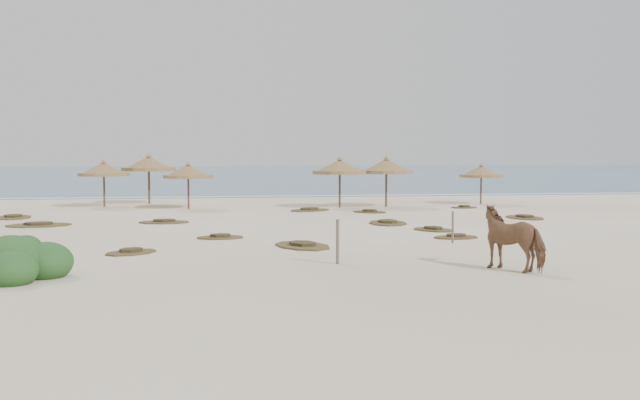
{
  "coord_description": "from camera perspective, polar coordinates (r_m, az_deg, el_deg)",
  "views": [
    {
      "loc": [
        -2.43,
        -23.79,
        3.23
      ],
      "look_at": [
        1.58,
        5.0,
        1.2
      ],
      "focal_mm": 40.0,
      "sensor_mm": 36.0,
      "label": 1
    }
  ],
  "objects": [
    {
      "name": "scrub_6",
      "position": [
        37.05,
        -23.32,
        -1.26
      ],
      "size": [
        2.07,
        2.75,
        0.16
      ],
      "rotation": [
        0.0,
        0.0,
        1.77
      ],
      "color": "brown",
      "rests_on": "ground"
    },
    {
      "name": "scrub_12",
      "position": [
        26.74,
        10.82,
        -2.91
      ],
      "size": [
        1.81,
        1.28,
        0.16
      ],
      "rotation": [
        0.0,
        0.0,
        0.11
      ],
      "color": "brown",
      "rests_on": "ground"
    },
    {
      "name": "scrub_5",
      "position": [
        35.27,
        16.06,
        -1.33
      ],
      "size": [
        1.81,
        2.53,
        0.16
      ],
      "rotation": [
        0.0,
        0.0,
        1.7
      ],
      "color": "brown",
      "rests_on": "ground"
    },
    {
      "name": "palapa_1",
      "position": [
        44.33,
        -13.54,
        2.78
      ],
      "size": [
        4.33,
        4.33,
        3.07
      ],
      "rotation": [
        0.0,
        0.0,
        0.42
      ],
      "color": "brown",
      "rests_on": "ground"
    },
    {
      "name": "palapa_3",
      "position": [
        39.95,
        -10.5,
        2.21
      ],
      "size": [
        3.68,
        3.68,
        2.62
      ],
      "rotation": [
        0.0,
        0.0,
        -0.41
      ],
      "color": "brown",
      "rests_on": "ground"
    },
    {
      "name": "scrub_13",
      "position": [
        32.52,
        -12.36,
        -1.71
      ],
      "size": [
        2.35,
        1.62,
        0.16
      ],
      "rotation": [
        0.0,
        0.0,
        3.07
      ],
      "color": "brown",
      "rests_on": "ground"
    },
    {
      "name": "palapa_4",
      "position": [
        40.15,
        1.59,
        2.61
      ],
      "size": [
        4.13,
        4.13,
        2.92
      ],
      "rotation": [
        0.0,
        0.0,
        0.43
      ],
      "color": "brown",
      "rests_on": "ground"
    },
    {
      "name": "scrub_7",
      "position": [
        37.11,
        3.99,
        -0.93
      ],
      "size": [
        2.18,
        2.06,
        0.16
      ],
      "rotation": [
        0.0,
        0.0,
        2.48
      ],
      "color": "brown",
      "rests_on": "ground"
    },
    {
      "name": "scrub_11",
      "position": [
        23.18,
        -14.88,
        -4.03
      ],
      "size": [
        2.05,
        1.97,
        0.16
      ],
      "rotation": [
        0.0,
        0.0,
        0.69
      ],
      "color": "brown",
      "rests_on": "ground"
    },
    {
      "name": "ground",
      "position": [
        24.13,
        -2.07,
        -3.7
      ],
      "size": [
        160.0,
        160.0,
        0.0
      ],
      "primitive_type": "plane",
      "color": "#EFDEC4",
      "rests_on": "ground"
    },
    {
      "name": "palapa_6",
      "position": [
        43.83,
        12.77,
        2.18
      ],
      "size": [
        2.97,
        2.97,
        2.48
      ],
      "rotation": [
        0.0,
        0.0,
        0.13
      ],
      "color": "brown",
      "rests_on": "ground"
    },
    {
      "name": "ocean",
      "position": [
        98.87,
        -6.52,
        2.1
      ],
      "size": [
        200.0,
        100.0,
        0.01
      ],
      "primitive_type": "cube",
      "color": "#264F74",
      "rests_on": "ground"
    },
    {
      "name": "scrub_4",
      "position": [
        29.12,
        9.06,
        -2.32
      ],
      "size": [
        2.05,
        2.23,
        0.16
      ],
      "rotation": [
        0.0,
        0.0,
        2.16
      ],
      "color": "brown",
      "rests_on": "ground"
    },
    {
      "name": "scrub_9",
      "position": [
        23.96,
        -1.41,
        -3.63
      ],
      "size": [
        2.46,
        2.92,
        0.16
      ],
      "rotation": [
        0.0,
        0.0,
        1.97
      ],
      "color": "brown",
      "rests_on": "ground"
    },
    {
      "name": "scrub_14",
      "position": [
        38.15,
        -0.83,
        -0.79
      ],
      "size": [
        2.88,
        2.64,
        0.16
      ],
      "rotation": [
        0.0,
        0.0,
        0.58
      ],
      "color": "brown",
      "rests_on": "ground"
    },
    {
      "name": "palapa_2",
      "position": [
        42.43,
        -16.91,
        2.32
      ],
      "size": [
        3.45,
        3.45,
        2.73
      ],
      "rotation": [
        0.0,
        0.0,
        -0.21
      ],
      "color": "brown",
      "rests_on": "ground"
    },
    {
      "name": "scrub_1",
      "position": [
        32.79,
        -21.6,
        -1.85
      ],
      "size": [
        2.96,
        2.16,
        0.16
      ],
      "rotation": [
        0.0,
        0.0,
        0.15
      ],
      "color": "brown",
      "rests_on": "ground"
    },
    {
      "name": "fence_post_near",
      "position": [
        20.27,
        1.42,
        -3.36
      ],
      "size": [
        0.11,
        0.11,
        1.28
      ],
      "primitive_type": "cylinder",
      "rotation": [
        0.0,
        0.0,
        -0.17
      ],
      "color": "#6B5E50",
      "rests_on": "ground"
    },
    {
      "name": "scrub_10",
      "position": [
        40.72,
        11.45,
        -0.56
      ],
      "size": [
        1.63,
        1.15,
        0.16
      ],
      "rotation": [
        0.0,
        0.0,
        0.11
      ],
      "color": "brown",
      "rests_on": "ground"
    },
    {
      "name": "foam_line",
      "position": [
        49.95,
        -5.12,
        0.28
      ],
      "size": [
        70.0,
        0.6,
        0.01
      ],
      "primitive_type": "cube",
      "color": "white",
      "rests_on": "ground"
    },
    {
      "name": "bush",
      "position": [
        19.51,
        -23.42,
        -4.61
      ],
      "size": [
        2.88,
        2.54,
        1.29
      ],
      "rotation": [
        0.0,
        0.0,
        -0.07
      ],
      "color": "#2E5F29",
      "rests_on": "ground"
    },
    {
      "name": "palapa_5",
      "position": [
        40.97,
        5.33,
        2.64
      ],
      "size": [
        4.02,
        4.02,
        2.93
      ],
      "rotation": [
        0.0,
        0.0,
        -0.35
      ],
      "color": "brown",
      "rests_on": "ground"
    },
    {
      "name": "horse",
      "position": [
        19.99,
        15.29,
        -2.95
      ],
      "size": [
        1.98,
        2.19,
        1.73
      ],
      "primitive_type": "imported",
      "rotation": [
        0.0,
        0.0,
        3.79
      ],
      "color": "#8B623F",
      "rests_on": "ground"
    },
    {
      "name": "scrub_2",
      "position": [
        26.48,
        -7.99,
        -2.94
      ],
      "size": [
        1.79,
        1.22,
        0.16
      ],
      "rotation": [
        0.0,
        0.0,
        0.06
      ],
      "color": "brown",
      "rests_on": "ground"
    },
    {
      "name": "scrub_3",
      "position": [
        31.57,
        5.44,
        -1.8
      ],
      "size": [
        1.86,
        2.67,
        0.16
      ],
      "rotation": [
        0.0,
        0.0,
        1.49
      ],
      "color": "brown",
      "rests_on": "ground"
    },
    {
      "name": "fence_post_far",
      "position": [
        25.24,
        10.57,
        -2.15
      ],
      "size": [
        0.1,
        0.1,
        1.12
      ],
      "primitive_type": "cylinder",
      "rotation": [
        0.0,
        0.0,
        -0.29
      ],
      "color": "#6B5E50",
      "rests_on": "ground"
    }
  ]
}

